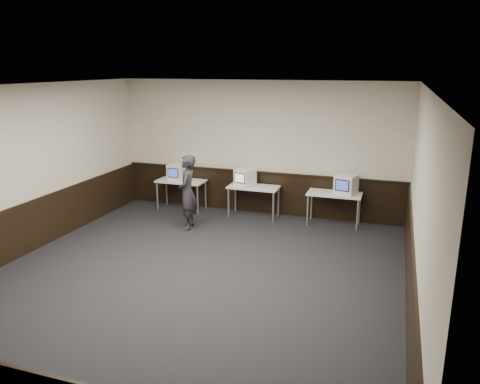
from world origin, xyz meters
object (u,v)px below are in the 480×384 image
(desk_left, at_px, (181,183))
(emac_center, at_px, (245,177))
(emac_right, at_px, (346,184))
(desk_right, at_px, (334,196))
(person, at_px, (187,192))
(desk_center, at_px, (254,189))
(emac_left, at_px, (177,172))

(desk_left, xyz_separation_m, emac_center, (1.68, 0.02, 0.27))
(emac_right, bearing_deg, desk_left, -164.02)
(desk_right, height_order, emac_center, emac_center)
(emac_center, height_order, person, person)
(emac_right, relative_size, person, 0.33)
(desk_left, height_order, person, person)
(desk_center, bearing_deg, desk_left, 180.00)
(desk_left, xyz_separation_m, desk_center, (1.90, 0.00, 0.00))
(emac_center, height_order, emac_right, emac_right)
(emac_left, relative_size, emac_right, 0.80)
(desk_right, height_order, emac_left, emac_left)
(desk_center, bearing_deg, emac_left, 179.31)
(desk_right, distance_m, emac_left, 3.92)
(emac_left, xyz_separation_m, emac_center, (1.79, -0.01, 0.00))
(desk_left, relative_size, emac_left, 2.72)
(emac_right, bearing_deg, desk_right, -159.90)
(emac_center, distance_m, person, 1.59)
(desk_left, distance_m, emac_center, 1.70)
(emac_center, bearing_deg, emac_right, 18.58)
(emac_center, relative_size, person, 0.31)
(emac_right, xyz_separation_m, person, (-3.27, -1.30, -0.14))
(desk_left, bearing_deg, person, -58.90)
(desk_left, relative_size, person, 0.72)
(person, bearing_deg, desk_left, -161.01)
(desk_center, height_order, desk_right, same)
(emac_left, distance_m, emac_center, 1.79)
(desk_right, distance_m, person, 3.29)
(desk_left, distance_m, emac_left, 0.29)
(desk_center, distance_m, desk_right, 1.90)
(emac_center, bearing_deg, desk_center, 13.95)
(desk_left, height_order, emac_right, emac_right)
(desk_right, bearing_deg, emac_left, 179.65)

